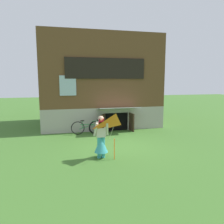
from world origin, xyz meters
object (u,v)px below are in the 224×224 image
person (101,140)px  bicycle_green (87,127)px  kite (116,125)px  bicycle_silver (103,126)px

person → bicycle_green: (-0.07, 3.82, -0.31)m
kite → bicycle_green: 4.49m
person → bicycle_green: bearing=111.1°
bicycle_green → person: bearing=-84.4°
bicycle_green → bicycle_silver: bearing=14.6°
kite → bicycle_silver: (0.39, 4.51, -0.99)m
bicycle_green → kite: bearing=-78.6°
bicycle_silver → bicycle_green: 0.93m
person → bicycle_silver: person is taller
person → kite: bearing=-29.5°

